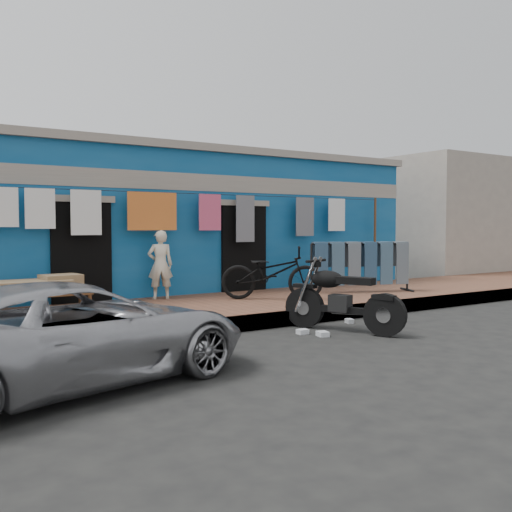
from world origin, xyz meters
The scene contains 15 objects.
ground centered at (0.00, 0.00, 0.00)m, with size 80.00×80.00×0.00m, color black.
sidewalk centered at (0.00, 3.00, 0.12)m, with size 28.00×3.00×0.25m, color brown.
curb centered at (0.00, 1.55, 0.12)m, with size 28.00×0.10×0.25m, color gray.
building centered at (0.00, 6.99, 1.69)m, with size 12.20×5.20×3.36m.
neighbor_right centered at (11.00, 7.00, 1.90)m, with size 6.00×5.00×3.80m, color #9E9384.
clothesline centered at (-0.53, 4.25, 1.82)m, with size 10.06×0.06×2.10m.
car centered at (-3.60, -0.04, 0.56)m, with size 1.80×3.96×1.12m, color #AEAEB3.
seated_person centered at (-0.78, 4.17, 0.91)m, with size 0.48×0.32×1.32m, color beige.
bicycle centered at (0.97, 2.92, 0.87)m, with size 0.68×1.92×1.24m, color black.
motorcycle centered at (0.75, 0.66, 0.56)m, with size 1.22×1.83×1.12m, color black, non-canonical shape.
charpoy centered at (-3.11, 3.74, 0.53)m, with size 1.69×0.83×0.56m, color brown, non-canonical shape.
jeans_rack centered at (3.25, 2.92, 0.80)m, with size 2.31×1.25×1.10m, color black, non-canonical shape.
litter_a centered at (0.11, 0.86, 0.04)m, with size 0.16×0.13×0.07m, color silver.
litter_b centered at (1.38, 1.20, 0.04)m, with size 0.15×0.11×0.07m, color silver.
litter_c centered at (0.25, 0.55, 0.04)m, with size 0.18×0.15×0.07m, color silver.
Camera 1 is at (-5.21, -5.99, 1.65)m, focal length 40.00 mm.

